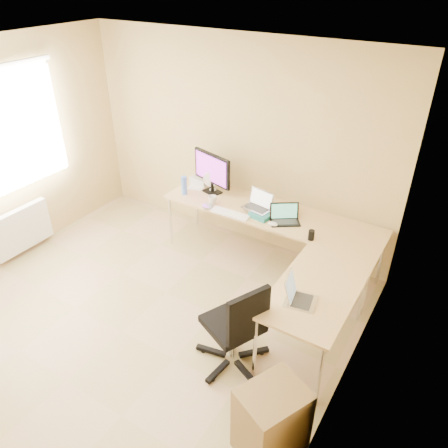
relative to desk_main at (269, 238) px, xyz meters
The scene contains 23 objects.
floor 2.02m from the desk_main, 111.40° to the right, with size 4.50×4.50×0.00m, color tan.
ceiling 2.99m from the desk_main, 111.40° to the right, with size 4.50×4.50×0.00m, color white.
wall_back 1.25m from the desk_main, 151.11° to the left, with size 4.50×4.50×0.00m, color tan.
wall_right 2.49m from the desk_main, 53.38° to the right, with size 4.50×4.50×0.00m, color tan.
desk_main is the anchor object (origin of this frame).
desk_return 1.40m from the desk_main, 45.73° to the right, with size 0.70×1.30×0.73m, color tan.
monitor 1.06m from the desk_main, behind, with size 0.62×0.20×0.53m, color black.
book_stack 0.41m from the desk_main, 107.63° to the right, with size 0.23×0.31×0.05m, color #1F726E.
laptop_center 0.55m from the desk_main, 142.74° to the right, with size 0.32×0.25×0.21m, color #A6A4B7.
laptop_black 0.54m from the desk_main, 27.08° to the right, with size 0.33×0.24×0.21m, color black.
keyboard 0.61m from the desk_main, 141.34° to the right, with size 0.48×0.13×0.02m, color white.
mouse 0.49m from the desk_main, 58.60° to the right, with size 0.11×0.07×0.04m, color silver.
mug 0.83m from the desk_main, 164.98° to the right, with size 0.11×0.11×0.10m, color beige.
cd_stack 0.84m from the desk_main, 156.60° to the right, with size 0.13×0.13×0.03m, color #ABA9C5.
water_bottle 1.24m from the desk_main, behind, with size 0.07×0.07×0.24m, color #4874D8.
papers 1.19m from the desk_main, behind, with size 0.19×0.27×0.01m, color white.
white_box 1.21m from the desk_main, 169.93° to the left, with size 0.24×0.18×0.09m, color silver.
desk_fan 1.01m from the desk_main, behind, with size 0.20×0.20×0.25m, color white.
black_cup 0.81m from the desk_main, 25.48° to the right, with size 0.07×0.07×0.11m, color black.
laptop_return 1.63m from the desk_main, 53.77° to the right, with size 0.25×0.31×0.21m, color silver.
office_chair 1.63m from the desk_main, 74.84° to the right, with size 0.59×0.59×0.99m, color black.
cabinet 2.46m from the desk_main, 62.76° to the right, with size 0.38×0.47×0.65m, color brown.
radiator 3.11m from the desk_main, 152.24° to the right, with size 0.09×0.80×0.55m, color white.
Camera 1 is at (2.58, -2.17, 3.26)m, focal length 34.68 mm.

